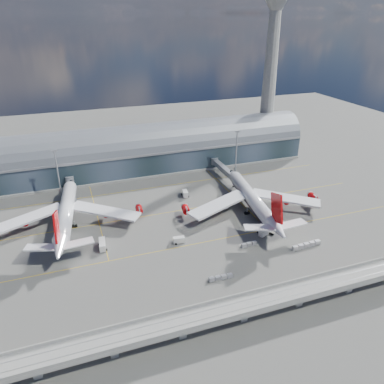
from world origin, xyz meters
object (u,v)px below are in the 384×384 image
object	(u,v)px
airliner_right	(253,200)
cargo_train_1	(306,245)
cargo_train_2	(249,244)
floodlight_mast_right	(236,151)
service_truck_3	(262,216)
service_truck_0	(102,245)
service_truck_2	(265,231)
service_truck_1	(179,240)
service_truck_4	(185,194)
control_tower	(270,74)
airliner_left	(66,214)
cargo_train_0	(221,278)
floodlight_mast_left	(58,173)
service_truck_5	(222,205)

from	to	relation	value
airliner_right	cargo_train_1	bearing A→B (deg)	-71.96
cargo_train_2	airliner_right	bearing A→B (deg)	-28.40
floodlight_mast_right	service_truck_3	xyz separation A→B (m)	(-13.08, -55.46, -12.09)
airliner_right	cargo_train_2	size ratio (longest dim) A/B	10.09
cargo_train_1	airliner_right	bearing A→B (deg)	12.92
service_truck_0	service_truck_2	xyz separation A→B (m)	(67.91, -12.99, -0.16)
service_truck_1	service_truck_4	bearing A→B (deg)	-15.89
floodlight_mast_right	control_tower	bearing A→B (deg)	38.66
cargo_train_1	cargo_train_2	distance (m)	23.28
airliner_left	cargo_train_2	bearing A→B (deg)	-24.10
service_truck_0	cargo_train_2	distance (m)	60.01
airliner_right	cargo_train_0	bearing A→B (deg)	-121.63
service_truck_0	service_truck_3	xyz separation A→B (m)	(73.01, -0.39, -0.07)
floodlight_mast_left	control_tower	bearing A→B (deg)	11.72
control_tower	airliner_right	bearing A→B (deg)	-122.87
service_truck_0	service_truck_5	world-z (taller)	service_truck_0
airliner_right	service_truck_2	bearing A→B (deg)	-94.25
control_tower	airliner_right	world-z (taller)	control_tower
airliner_right	cargo_train_0	xyz separation A→B (m)	(-34.96, -42.24, -5.09)
service_truck_3	service_truck_4	xyz separation A→B (m)	(-26.02, 34.32, 0.01)
airliner_left	service_truck_0	world-z (taller)	airliner_left
service_truck_1	service_truck_2	bearing A→B (deg)	-93.16
control_tower	floodlight_mast_right	world-z (taller)	control_tower
control_tower	cargo_train_2	bearing A→B (deg)	-122.17
control_tower	service_truck_5	xyz separation A→B (m)	(-60.67, -66.97, -50.15)
airliner_left	service_truck_3	xyz separation A→B (m)	(85.58, -23.37, -4.71)
control_tower	airliner_left	distance (m)	153.42
floodlight_mast_right	service_truck_0	distance (m)	102.90
airliner_left	airliner_right	size ratio (longest dim) A/B	1.01
service_truck_1	service_truck_5	world-z (taller)	service_truck_5
control_tower	floodlight_mast_right	size ratio (longest dim) A/B	4.01
service_truck_3	cargo_train_2	distance (m)	24.50
service_truck_2	service_truck_1	bearing A→B (deg)	53.94
control_tower	service_truck_1	world-z (taller)	control_tower
control_tower	cargo_train_1	size ratio (longest dim) A/B	7.53
floodlight_mast_right	service_truck_4	size ratio (longest dim) A/B	4.58
service_truck_1	service_truck_3	world-z (taller)	service_truck_3
service_truck_1	service_truck_4	world-z (taller)	service_truck_4
cargo_train_2	service_truck_4	bearing A→B (deg)	12.43
airliner_right	service_truck_1	xyz separation A→B (m)	(-41.89, -14.56, -4.52)
service_truck_1	service_truck_4	xyz separation A→B (m)	(16.49, 40.80, 0.19)
service_truck_2	service_truck_3	xyz separation A→B (m)	(5.10, 12.59, 0.09)
service_truck_4	cargo_train_0	bearing A→B (deg)	-89.61
airliner_left	service_truck_5	distance (m)	73.47
service_truck_0	floodlight_mast_right	bearing A→B (deg)	37.70
service_truck_1	cargo_train_2	distance (m)	29.06
cargo_train_1	cargo_train_0	bearing A→B (deg)	102.71
service_truck_1	cargo_train_1	world-z (taller)	service_truck_1
cargo_train_0	cargo_train_2	xyz separation A→B (m)	(19.53, 15.67, 0.03)
floodlight_mast_left	service_truck_3	world-z (taller)	floodlight_mast_left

